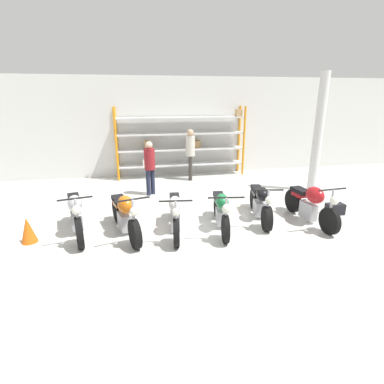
{
  "coord_description": "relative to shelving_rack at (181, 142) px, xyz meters",
  "views": [
    {
      "loc": [
        -1.32,
        -6.32,
        2.89
      ],
      "look_at": [
        0.0,
        0.4,
        0.7
      ],
      "focal_mm": 28.0,
      "sensor_mm": 36.0,
      "label": 1
    }
  ],
  "objects": [
    {
      "name": "traffic_cone",
      "position": [
        -3.98,
        -4.83,
        -1.02
      ],
      "size": [
        0.32,
        0.32,
        0.55
      ],
      "color": "orange",
      "rests_on": "ground_plane"
    },
    {
      "name": "support_pillar",
      "position": [
        3.83,
        -2.65,
        0.5
      ],
      "size": [
        0.28,
        0.28,
        3.6
      ],
      "color": "silver",
      "rests_on": "ground_plane"
    },
    {
      "name": "motorcycle_red",
      "position": [
        2.29,
        -5.0,
        -0.81
      ],
      "size": [
        0.67,
        1.99,
        1.03
      ],
      "rotation": [
        0.0,
        0.0,
        -1.49
      ],
      "color": "black",
      "rests_on": "ground_plane"
    },
    {
      "name": "motorcycle_orange",
      "position": [
        -2.02,
        -4.79,
        -0.84
      ],
      "size": [
        0.87,
        2.03,
        1.02
      ],
      "rotation": [
        0.0,
        0.0,
        -1.3
      ],
      "color": "black",
      "rests_on": "ground_plane"
    },
    {
      "name": "motorcycle_black",
      "position": [
        1.23,
        -4.54,
        -0.88
      ],
      "size": [
        0.71,
        1.96,
        0.96
      ],
      "rotation": [
        0.0,
        0.0,
        -1.76
      ],
      "color": "black",
      "rests_on": "ground_plane"
    },
    {
      "name": "toolbox",
      "position": [
        3.23,
        -4.67,
        -1.16
      ],
      "size": [
        0.44,
        0.26,
        0.28
      ],
      "color": "black",
      "rests_on": "ground_plane"
    },
    {
      "name": "motorcycle_white",
      "position": [
        -0.93,
        -4.86,
        -0.88
      ],
      "size": [
        0.66,
        2.04,
        0.97
      ],
      "rotation": [
        0.0,
        0.0,
        -1.68
      ],
      "color": "black",
      "rests_on": "ground_plane"
    },
    {
      "name": "person_browsing",
      "position": [
        -1.3,
        -2.11,
        -0.34
      ],
      "size": [
        0.45,
        0.45,
        1.63
      ],
      "rotation": [
        0.0,
        0.0,
        2.24
      ],
      "color": "#1E2338",
      "rests_on": "ground_plane"
    },
    {
      "name": "back_wall",
      "position": [
        -0.43,
        0.36,
        0.5
      ],
      "size": [
        30.0,
        0.08,
        3.6
      ],
      "color": "silver",
      "rests_on": "ground_plane"
    },
    {
      "name": "ground_plane",
      "position": [
        -0.43,
        -4.68,
        -1.3
      ],
      "size": [
        30.0,
        30.0,
        0.0
      ],
      "primitive_type": "plane",
      "color": "silver"
    },
    {
      "name": "shelving_rack",
      "position": [
        0.0,
        0.0,
        0.0
      ],
      "size": [
        4.77,
        0.63,
        2.55
      ],
      "color": "orange",
      "rests_on": "ground_plane"
    },
    {
      "name": "motorcycle_green",
      "position": [
        0.11,
        -4.94,
        -0.84
      ],
      "size": [
        0.74,
        1.99,
        0.98
      ],
      "rotation": [
        0.0,
        0.0,
        -1.72
      ],
      "color": "black",
      "rests_on": "ground_plane"
    },
    {
      "name": "person_near_rack",
      "position": [
        0.22,
        -0.66,
        -0.22
      ],
      "size": [
        0.37,
        0.37,
        1.81
      ],
      "rotation": [
        0.0,
        0.0,
        2.98
      ],
      "color": "#38332D",
      "rests_on": "ground_plane"
    },
    {
      "name": "motorcycle_silver",
      "position": [
        -3.06,
        -4.6,
        -0.83
      ],
      "size": [
        0.75,
        2.0,
        1.04
      ],
      "rotation": [
        0.0,
        0.0,
        -1.35
      ],
      "color": "black",
      "rests_on": "ground_plane"
    }
  ]
}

